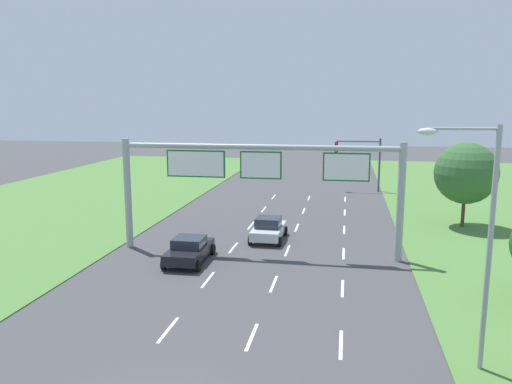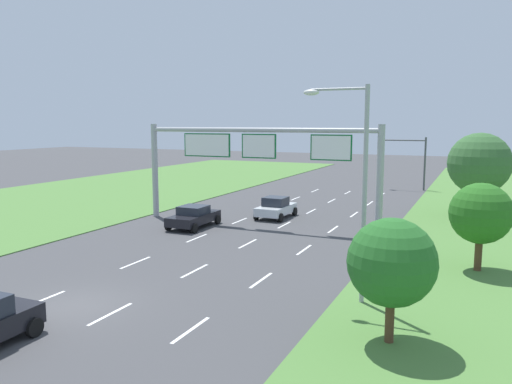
{
  "view_description": "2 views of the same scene",
  "coord_description": "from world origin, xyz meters",
  "px_view_note": "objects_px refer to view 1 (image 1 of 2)",
  "views": [
    {
      "loc": [
        5.22,
        -12.18,
        9.16
      ],
      "look_at": [
        -0.48,
        19.21,
        3.48
      ],
      "focal_mm": 35.0,
      "sensor_mm": 36.0,
      "label": 1
    },
    {
      "loc": [
        14.03,
        -13.97,
        7.06
      ],
      "look_at": [
        0.7,
        15.51,
        2.58
      ],
      "focal_mm": 35.0,
      "sensor_mm": 36.0,
      "label": 2
    }
  ],
  "objects_px": {
    "car_near_red": "(189,249)",
    "street_lamp": "(479,228)",
    "traffic_light_mast": "(361,155)",
    "sign_gantry": "(258,174)",
    "roadside_tree_far": "(466,173)",
    "car_lead_silver": "(268,229)"
  },
  "relations": [
    {
      "from": "traffic_light_mast",
      "to": "roadside_tree_far",
      "type": "relative_size",
      "value": 0.88
    },
    {
      "from": "car_near_red",
      "to": "roadside_tree_far",
      "type": "height_order",
      "value": "roadside_tree_far"
    },
    {
      "from": "car_near_red",
      "to": "street_lamp",
      "type": "height_order",
      "value": "street_lamp"
    },
    {
      "from": "sign_gantry",
      "to": "traffic_light_mast",
      "type": "height_order",
      "value": "sign_gantry"
    },
    {
      "from": "car_near_red",
      "to": "car_lead_silver",
      "type": "height_order",
      "value": "car_lead_silver"
    },
    {
      "from": "street_lamp",
      "to": "roadside_tree_far",
      "type": "distance_m",
      "value": 21.8
    },
    {
      "from": "car_near_red",
      "to": "street_lamp",
      "type": "relative_size",
      "value": 0.51
    },
    {
      "from": "car_near_red",
      "to": "car_lead_silver",
      "type": "bearing_deg",
      "value": 54.38
    },
    {
      "from": "sign_gantry",
      "to": "roadside_tree_far",
      "type": "relative_size",
      "value": 2.7
    },
    {
      "from": "street_lamp",
      "to": "car_near_red",
      "type": "bearing_deg",
      "value": 143.65
    },
    {
      "from": "car_near_red",
      "to": "traffic_light_mast",
      "type": "bearing_deg",
      "value": 67.72
    },
    {
      "from": "car_near_red",
      "to": "street_lamp",
      "type": "distance_m",
      "value": 17.06
    },
    {
      "from": "traffic_light_mast",
      "to": "street_lamp",
      "type": "relative_size",
      "value": 0.66
    },
    {
      "from": "car_lead_silver",
      "to": "traffic_light_mast",
      "type": "distance_m",
      "value": 21.94
    },
    {
      "from": "car_near_red",
      "to": "sign_gantry",
      "type": "distance_m",
      "value": 6.03
    },
    {
      "from": "car_near_red",
      "to": "car_lead_silver",
      "type": "xyz_separation_m",
      "value": [
        3.83,
        5.49,
        0.03
      ]
    },
    {
      "from": "car_lead_silver",
      "to": "car_near_red",
      "type": "bearing_deg",
      "value": -124.03
    },
    {
      "from": "car_lead_silver",
      "to": "street_lamp",
      "type": "distance_m",
      "value": 18.47
    },
    {
      "from": "car_lead_silver",
      "to": "traffic_light_mast",
      "type": "relative_size",
      "value": 0.71
    },
    {
      "from": "sign_gantry",
      "to": "street_lamp",
      "type": "relative_size",
      "value": 2.03
    },
    {
      "from": "traffic_light_mast",
      "to": "street_lamp",
      "type": "xyz_separation_m",
      "value": [
        2.92,
        -35.98,
        1.21
      ]
    },
    {
      "from": "sign_gantry",
      "to": "traffic_light_mast",
      "type": "distance_m",
      "value": 24.83
    }
  ]
}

